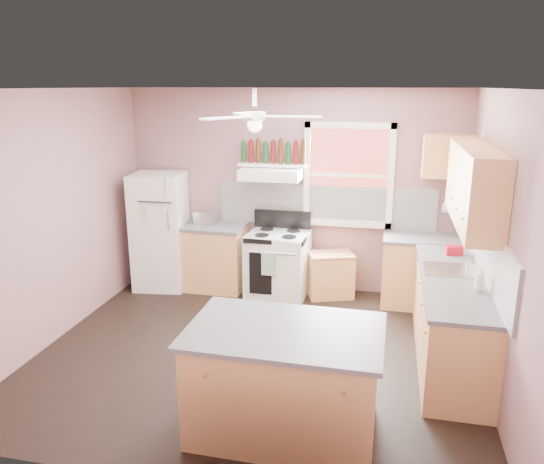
% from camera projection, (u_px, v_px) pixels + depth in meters
% --- Properties ---
extents(floor, '(4.50, 4.50, 0.00)m').
position_uv_depth(floor, '(257.00, 353.00, 5.60)').
color(floor, black).
rests_on(floor, ground).
extents(ceiling, '(4.50, 4.50, 0.00)m').
position_uv_depth(ceiling, '(254.00, 89.00, 4.88)').
color(ceiling, white).
rests_on(ceiling, ground).
extents(wall_back, '(4.50, 0.05, 2.70)m').
position_uv_depth(wall_back, '(292.00, 191.00, 7.15)').
color(wall_back, '#855E5E').
rests_on(wall_back, ground).
extents(wall_right, '(0.05, 4.00, 2.70)m').
position_uv_depth(wall_right, '(500.00, 244.00, 4.77)').
color(wall_right, '#855E5E').
rests_on(wall_right, ground).
extents(wall_left, '(0.05, 4.00, 2.70)m').
position_uv_depth(wall_left, '(51.00, 218.00, 5.71)').
color(wall_left, '#855E5E').
rests_on(wall_left, ground).
extents(backsplash_back, '(2.90, 0.03, 0.55)m').
position_uv_depth(backsplash_back, '(325.00, 206.00, 7.06)').
color(backsplash_back, white).
rests_on(backsplash_back, wall_back).
extents(backsplash_right, '(0.03, 2.60, 0.55)m').
position_uv_depth(backsplash_right, '(488.00, 252.00, 5.11)').
color(backsplash_right, white).
rests_on(backsplash_right, wall_right).
extents(window_view, '(1.00, 0.02, 1.20)m').
position_uv_depth(window_view, '(349.00, 175.00, 6.89)').
color(window_view, maroon).
rests_on(window_view, wall_back).
extents(window_frame, '(1.16, 0.07, 1.36)m').
position_uv_depth(window_frame, '(348.00, 175.00, 6.86)').
color(window_frame, white).
rests_on(window_frame, wall_back).
extents(refrigerator, '(0.75, 0.73, 1.59)m').
position_uv_depth(refrigerator, '(160.00, 231.00, 7.27)').
color(refrigerator, white).
rests_on(refrigerator, floor).
extents(base_cabinet_left, '(0.90, 0.60, 0.86)m').
position_uv_depth(base_cabinet_left, '(212.00, 258.00, 7.31)').
color(base_cabinet_left, tan).
rests_on(base_cabinet_left, floor).
extents(counter_left, '(0.92, 0.62, 0.04)m').
position_uv_depth(counter_left, '(211.00, 226.00, 7.19)').
color(counter_left, '#505053').
rests_on(counter_left, base_cabinet_left).
extents(toaster, '(0.30, 0.19, 0.18)m').
position_uv_depth(toaster, '(205.00, 218.00, 7.19)').
color(toaster, silver).
rests_on(toaster, counter_left).
extents(stove, '(0.82, 0.69, 0.86)m').
position_uv_depth(stove, '(278.00, 265.00, 7.03)').
color(stove, white).
rests_on(stove, floor).
extents(range_hood, '(0.78, 0.50, 0.14)m').
position_uv_depth(range_hood, '(271.00, 174.00, 6.86)').
color(range_hood, white).
rests_on(range_hood, wall_back).
extents(bottle_shelf, '(0.90, 0.26, 0.03)m').
position_uv_depth(bottle_shelf, '(273.00, 165.00, 6.95)').
color(bottle_shelf, white).
rests_on(bottle_shelf, range_hood).
extents(cart, '(0.67, 0.55, 0.58)m').
position_uv_depth(cart, '(330.00, 276.00, 7.04)').
color(cart, tan).
rests_on(cart, floor).
extents(base_cabinet_corner, '(1.00, 0.60, 0.86)m').
position_uv_depth(base_cabinet_corner, '(422.00, 273.00, 6.73)').
color(base_cabinet_corner, tan).
rests_on(base_cabinet_corner, floor).
extents(base_cabinet_right, '(0.60, 2.20, 0.86)m').
position_uv_depth(base_cabinet_right, '(450.00, 320.00, 5.37)').
color(base_cabinet_right, tan).
rests_on(base_cabinet_right, floor).
extents(counter_corner, '(1.02, 0.62, 0.04)m').
position_uv_depth(counter_corner, '(425.00, 239.00, 6.61)').
color(counter_corner, '#505053').
rests_on(counter_corner, base_cabinet_corner).
extents(counter_right, '(0.62, 2.22, 0.04)m').
position_uv_depth(counter_right, '(453.00, 279.00, 5.25)').
color(counter_right, '#505053').
rests_on(counter_right, base_cabinet_right).
extents(sink, '(0.55, 0.45, 0.03)m').
position_uv_depth(sink, '(451.00, 271.00, 5.43)').
color(sink, silver).
rests_on(sink, counter_right).
extents(faucet, '(0.03, 0.03, 0.14)m').
position_uv_depth(faucet, '(468.00, 265.00, 5.38)').
color(faucet, silver).
rests_on(faucet, sink).
extents(upper_cabinet_right, '(0.33, 1.80, 0.76)m').
position_uv_depth(upper_cabinet_right, '(474.00, 186.00, 5.17)').
color(upper_cabinet_right, tan).
rests_on(upper_cabinet_right, wall_right).
extents(upper_cabinet_corner, '(0.60, 0.33, 0.52)m').
position_uv_depth(upper_cabinet_corner, '(448.00, 156.00, 6.41)').
color(upper_cabinet_corner, tan).
rests_on(upper_cabinet_corner, wall_back).
extents(paper_towel, '(0.26, 0.12, 0.12)m').
position_uv_depth(paper_towel, '(453.00, 208.00, 6.59)').
color(paper_towel, white).
rests_on(paper_towel, wall_back).
extents(island, '(1.46, 0.93, 0.86)m').
position_uv_depth(island, '(285.00, 383.00, 4.24)').
color(island, tan).
rests_on(island, floor).
extents(island_top, '(1.54, 1.02, 0.04)m').
position_uv_depth(island_top, '(285.00, 332.00, 4.12)').
color(island_top, '#505053').
rests_on(island_top, island).
extents(ceiling_fan_hub, '(0.20, 0.20, 0.08)m').
position_uv_depth(ceiling_fan_hub, '(255.00, 116.00, 4.95)').
color(ceiling_fan_hub, white).
rests_on(ceiling_fan_hub, ceiling).
extents(soap_bottle, '(0.13, 0.13, 0.24)m').
position_uv_depth(soap_bottle, '(480.00, 279.00, 4.85)').
color(soap_bottle, silver).
rests_on(soap_bottle, counter_right).
extents(red_caddy, '(0.20, 0.15, 0.10)m').
position_uv_depth(red_caddy, '(454.00, 250.00, 5.92)').
color(red_caddy, '#A60E1A').
rests_on(red_caddy, counter_right).
extents(wine_bottles, '(0.86, 0.06, 0.31)m').
position_uv_depth(wine_bottles, '(273.00, 153.00, 6.91)').
color(wine_bottles, '#143819').
rests_on(wine_bottles, bottle_shelf).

